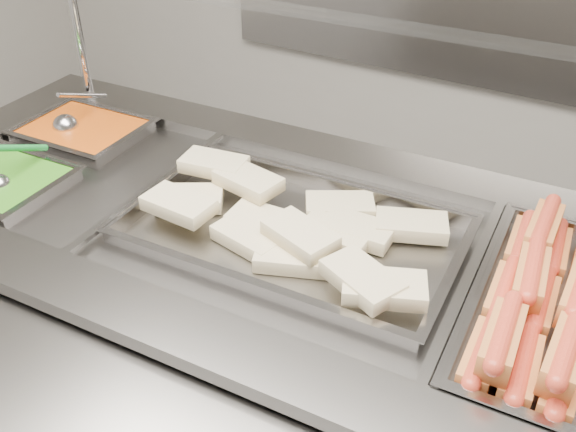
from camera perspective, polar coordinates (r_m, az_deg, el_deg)
The scene contains 11 objects.
steam_counter at distance 1.84m, azimuth -1.57°, elevation -13.08°, with size 2.12×1.02×0.99m.
tray_rail at distance 1.21m, azimuth -15.33°, elevation -15.97°, with size 2.00×0.51×0.06m.
sneeze_guard at distance 1.53m, azimuth 2.43°, elevation 17.03°, with size 1.84×0.42×0.49m.
pan_hotdogs at distance 1.41m, azimuth 23.89°, elevation -9.12°, with size 0.41×0.63×0.11m.
pan_wraps at distance 1.50m, azimuth 0.37°, elevation -1.81°, with size 0.77×0.48×0.08m.
pan_beans at distance 2.03m, azimuth -17.57°, elevation 6.33°, with size 0.34×0.28×0.11m.
pan_peas at distance 1.85m, azimuth -24.13°, elevation 1.94°, with size 0.34×0.28×0.11m.
hotdogs_in_buns at distance 1.36m, azimuth 23.88°, elevation -7.77°, with size 0.36×0.58×0.13m.
tortilla_wraps at distance 1.48m, azimuth 0.34°, elevation -0.68°, with size 0.76×0.43×0.08m.
ladle at distance 2.02m, azimuth -19.05°, elevation 7.67°, with size 0.08×0.22×0.15m.
serving_spoon at distance 1.80m, azimuth -23.96°, elevation 3.07°, with size 0.06×0.20×0.14m.
Camera 1 is at (0.56, -0.57, 1.85)m, focal length 40.00 mm.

